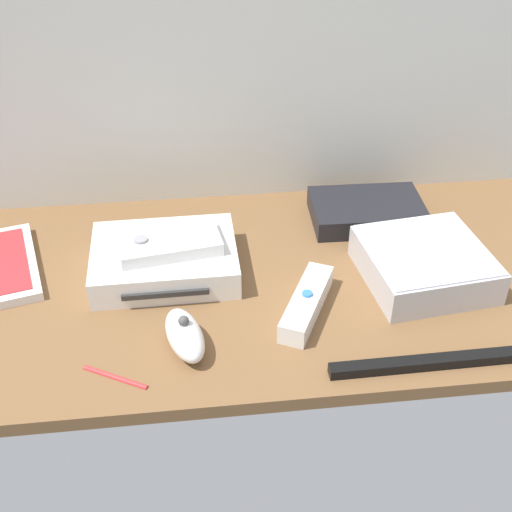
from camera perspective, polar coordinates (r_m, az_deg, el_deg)
ground_plane at (r=100.93cm, az=0.00°, el=-2.30°), size 100.00×48.00×2.00cm
back_wall at (r=107.92cm, az=-1.61°, el=20.05°), size 110.00×1.20×64.00cm
game_console at (r=101.19cm, az=-7.63°, el=-0.29°), size 21.14×16.65×4.40cm
mini_computer at (r=101.71cm, az=13.87°, el=-0.61°), size 18.88×18.88×5.30cm
network_router at (r=113.76cm, az=9.22°, el=3.71°), size 18.35×12.78×3.40cm
remote_wand at (r=93.71cm, az=4.24°, el=-3.95°), size 9.79×14.86×3.40cm
remote_nunchuk at (r=88.35cm, az=-5.96°, el=-6.56°), size 6.73×10.78×5.10cm
remote_classic_pad at (r=99.04cm, az=-7.27°, el=1.13°), size 15.42×10.04×2.40cm
sensor_bar at (r=88.63cm, az=13.80°, el=-8.65°), size 24.02×2.08×1.40cm
stylus_pen at (r=86.83cm, az=-11.68°, el=-9.74°), size 8.18×5.04×0.70cm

